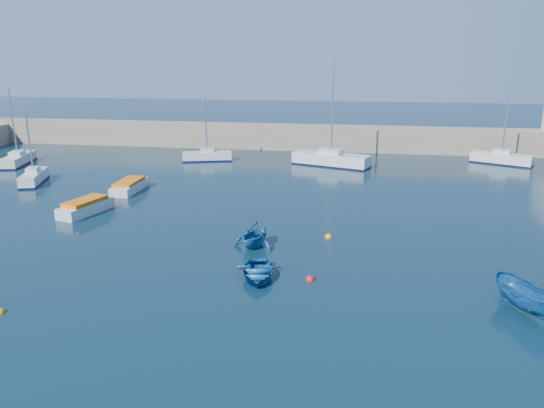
# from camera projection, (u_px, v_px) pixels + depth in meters

# --- Properties ---
(ground) EXTENTS (220.00, 220.00, 0.00)m
(ground) POSITION_uv_depth(u_px,v_px,m) (234.00, 363.00, 19.61)
(ground) COLOR #0C2737
(ground) RESTS_ON ground
(back_wall) EXTENTS (96.00, 4.50, 2.60)m
(back_wall) POSITION_uv_depth(u_px,v_px,m) (321.00, 138.00, 62.91)
(back_wall) COLOR gray
(back_wall) RESTS_ON ground
(sailboat_3) EXTENTS (2.76, 5.05, 6.58)m
(sailboat_3) POSITION_uv_depth(u_px,v_px,m) (34.00, 177.00, 46.40)
(sailboat_3) COLOR silver
(sailboat_3) RESTS_ON ground
(sailboat_4) EXTENTS (2.97, 6.14, 7.79)m
(sailboat_4) POSITION_uv_depth(u_px,v_px,m) (18.00, 159.00, 54.17)
(sailboat_4) COLOR silver
(sailboat_4) RESTS_ON ground
(sailboat_5) EXTENTS (5.29, 2.78, 6.80)m
(sailboat_5) POSITION_uv_depth(u_px,v_px,m) (207.00, 156.00, 55.96)
(sailboat_5) COLOR silver
(sailboat_5) RESTS_ON ground
(sailboat_6) EXTENTS (8.05, 4.61, 10.15)m
(sailboat_6) POSITION_uv_depth(u_px,v_px,m) (331.00, 159.00, 53.54)
(sailboat_6) COLOR silver
(sailboat_6) RESTS_ON ground
(sailboat_7) EXTENTS (6.05, 4.11, 7.89)m
(sailboat_7) POSITION_uv_depth(u_px,v_px,m) (501.00, 158.00, 54.34)
(sailboat_7) COLOR silver
(sailboat_7) RESTS_ON ground
(motorboat_1) EXTENTS (2.59, 4.55, 1.05)m
(motorboat_1) POSITION_uv_depth(u_px,v_px,m) (86.00, 207.00, 37.67)
(motorboat_1) COLOR silver
(motorboat_1) RESTS_ON ground
(motorboat_2) EXTENTS (1.61, 4.54, 0.93)m
(motorboat_2) POSITION_uv_depth(u_px,v_px,m) (129.00, 186.00, 43.77)
(motorboat_2) COLOR silver
(motorboat_2) RESTS_ON ground
(dinghy_center) EXTENTS (2.88, 3.67, 0.69)m
(dinghy_center) POSITION_uv_depth(u_px,v_px,m) (257.00, 272.00, 26.90)
(dinghy_center) COLOR #155594
(dinghy_center) RESTS_ON ground
(dinghy_left) EXTENTS (3.23, 3.50, 1.53)m
(dinghy_left) POSITION_uv_depth(u_px,v_px,m) (255.00, 234.00, 31.14)
(dinghy_left) COLOR #155594
(dinghy_left) RESTS_ON ground
(dinghy_right) EXTENTS (2.96, 3.82, 1.40)m
(dinghy_right) POSITION_uv_depth(u_px,v_px,m) (528.00, 298.00, 23.21)
(dinghy_right) COLOR #155594
(dinghy_right) RESTS_ON ground
(buoy_0) EXTENTS (0.41, 0.41, 0.41)m
(buoy_0) POSITION_uv_depth(u_px,v_px,m) (0.00, 313.00, 23.41)
(buoy_0) COLOR orange
(buoy_0) RESTS_ON ground
(buoy_1) EXTENTS (0.47, 0.47, 0.47)m
(buoy_1) POSITION_uv_depth(u_px,v_px,m) (310.00, 280.00, 26.77)
(buoy_1) COLOR red
(buoy_1) RESTS_ON ground
(buoy_3) EXTENTS (0.50, 0.50, 0.50)m
(buoy_3) POSITION_uv_depth(u_px,v_px,m) (329.00, 237.00, 32.90)
(buoy_3) COLOR orange
(buoy_3) RESTS_ON ground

